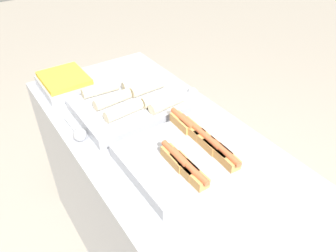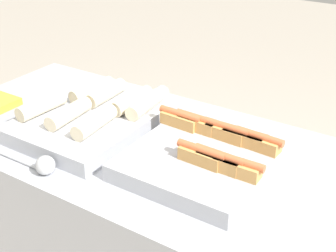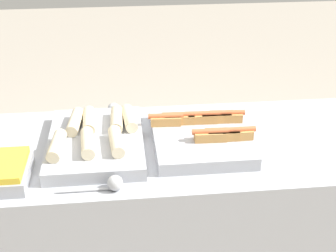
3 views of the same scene
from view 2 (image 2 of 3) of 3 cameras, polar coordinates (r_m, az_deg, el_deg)
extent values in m
cube|color=#A8AAB2|center=(1.31, 4.64, -3.53)|extent=(0.37, 0.46, 0.05)
cube|color=tan|center=(1.31, 11.02, -2.02)|extent=(0.12, 0.05, 0.04)
cylinder|color=#CC6038|center=(1.30, 11.10, -1.25)|extent=(0.14, 0.03, 0.02)
cube|color=tan|center=(1.21, 6.26, -4.33)|extent=(0.12, 0.05, 0.04)
cylinder|color=#CC6038|center=(1.20, 6.31, -3.52)|extent=(0.14, 0.03, 0.02)
cube|color=tan|center=(1.40, 1.50, 0.71)|extent=(0.12, 0.05, 0.04)
cylinder|color=#CC6038|center=(1.39, 1.51, 1.45)|extent=(0.14, 0.03, 0.02)
cube|color=tan|center=(1.22, 4.08, -3.73)|extent=(0.12, 0.05, 0.04)
cylinder|color=#CC6038|center=(1.21, 4.11, -2.92)|extent=(0.14, 0.03, 0.02)
cube|color=tan|center=(1.34, 7.06, -0.84)|extent=(0.12, 0.05, 0.04)
cylinder|color=#CC6038|center=(1.33, 7.11, -0.07)|extent=(0.14, 0.03, 0.02)
cube|color=tan|center=(1.32, 9.24, -1.47)|extent=(0.12, 0.05, 0.04)
cylinder|color=#CC6038|center=(1.31, 9.30, -0.70)|extent=(0.14, 0.02, 0.02)
cube|color=tan|center=(1.19, 8.47, -5.07)|extent=(0.12, 0.05, 0.04)
cylinder|color=#CC6038|center=(1.18, 8.54, -4.25)|extent=(0.14, 0.02, 0.02)
cube|color=tan|center=(1.38, 3.60, 0.24)|extent=(0.12, 0.05, 0.04)
cylinder|color=#CC6038|center=(1.37, 3.62, 0.99)|extent=(0.14, 0.03, 0.02)
cube|color=#A8AAB2|center=(1.52, -8.89, 0.87)|extent=(0.36, 0.50, 0.05)
cylinder|color=beige|center=(1.46, -12.02, 1.50)|extent=(0.06, 0.17, 0.05)
cylinder|color=beige|center=(1.49, -2.77, 2.69)|extent=(0.06, 0.17, 0.05)
cylinder|color=beige|center=(1.53, -15.16, 2.39)|extent=(0.06, 0.17, 0.05)
cylinder|color=beige|center=(1.58, -7.57, 4.00)|extent=(0.05, 0.17, 0.05)
cylinder|color=beige|center=(1.51, -4.42, 3.08)|extent=(0.05, 0.17, 0.05)
cylinder|color=beige|center=(1.61, -9.23, 4.34)|extent=(0.06, 0.17, 0.05)
cylinder|color=beige|center=(1.39, -8.93, 0.47)|extent=(0.06, 0.17, 0.05)
cylinder|color=#B2B5BA|center=(1.38, -17.43, -4.16)|extent=(0.20, 0.01, 0.01)
sphere|color=#B2B5BA|center=(1.30, -14.72, -4.65)|extent=(0.05, 0.05, 0.05)
cylinder|color=#B2B5BA|center=(1.74, -3.40, 4.12)|extent=(0.19, 0.02, 0.01)
sphere|color=#B2B5BA|center=(1.68, -0.76, 4.08)|extent=(0.05, 0.05, 0.05)
camera|label=1|loc=(0.48, 67.94, 28.58)|focal=35.00mm
camera|label=3|loc=(1.03, -98.51, 9.38)|focal=50.00mm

